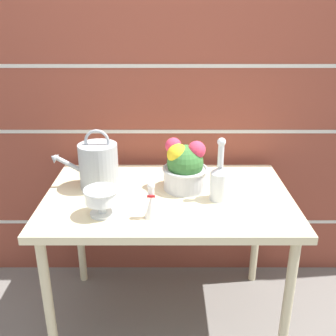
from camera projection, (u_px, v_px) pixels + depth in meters
name	position (u px, v px, depth m)	size (l,w,h in m)	color
ground_plane	(168.00, 316.00, 2.15)	(12.00, 12.00, 0.00)	slate
brick_wall	(168.00, 98.00, 2.17)	(3.60, 0.08, 2.20)	brown
patio_table	(168.00, 208.00, 1.90)	(1.16, 0.76, 0.74)	beige
watering_can	(98.00, 165.00, 1.91)	(0.33, 0.19, 0.30)	#9EA3A8
crystal_pedestal_bowl	(101.00, 198.00, 1.65)	(0.15, 0.15, 0.12)	silver
flower_planter	(185.00, 167.00, 1.89)	(0.22, 0.22, 0.25)	#BCBCC1
glass_decanter	(220.00, 180.00, 1.79)	(0.09, 0.09, 0.30)	silver
figurine_vase	(151.00, 203.00, 1.64)	(0.06, 0.06, 0.16)	white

